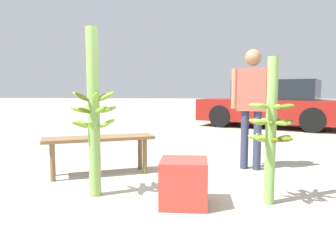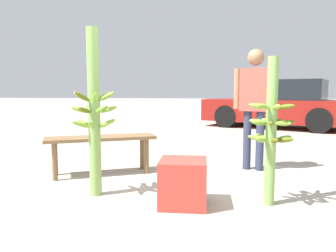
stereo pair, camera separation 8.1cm
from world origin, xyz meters
The scene contains 7 objects.
ground_plane centered at (0.00, 0.00, 0.00)m, with size 80.00×80.00×0.00m, color #A89E8C.
banana_stalk_left centered at (-0.83, 0.33, 0.87)m, with size 0.48×0.47×1.72m.
banana_stalk_center centered at (0.91, 0.23, 0.73)m, with size 0.43×0.43×1.40m.
vendor_person centered at (0.97, 1.63, 0.99)m, with size 0.57×0.29×1.64m.
market_bench centered at (-1.03, 1.16, 0.42)m, with size 1.43×0.90×0.50m.
parked_car centered at (2.45, 6.95, 0.67)m, with size 4.39×3.28×1.38m.
produce_crate centered at (0.10, 0.12, 0.22)m, with size 0.44×0.44×0.44m.
Camera 2 is at (0.28, -2.90, 1.09)m, focal length 35.00 mm.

